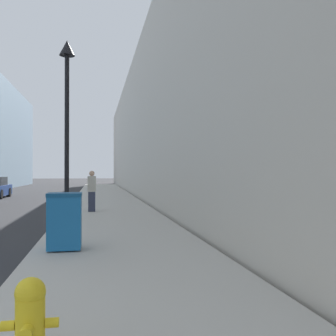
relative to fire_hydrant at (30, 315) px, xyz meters
name	(u,v)px	position (x,y,z in m)	size (l,w,h in m)	color
sidewalk_right	(107,204)	(1.17, 16.64, -0.45)	(3.91, 60.00, 0.16)	#B7B2A8
building_right_stone	(208,130)	(9.23, 24.64, 4.55)	(12.00, 60.00, 10.18)	beige
fire_hydrant	(30,315)	(0.00, 0.00, 0.00)	(0.50, 0.39, 0.71)	yellow
trash_bin	(65,221)	(-0.08, 4.70, 0.25)	(0.71, 0.61, 1.22)	#19609E
lamppost	(67,103)	(-0.33, 8.59, 3.47)	(0.48, 0.48, 5.82)	black
pedestrian_on_sidewalk	(92,191)	(0.40, 12.40, 0.48)	(0.34, 0.22, 1.71)	#2D3347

